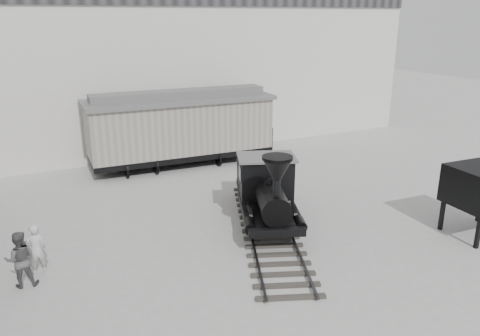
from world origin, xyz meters
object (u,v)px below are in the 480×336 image
boxcar (181,126)px  visitor_a (36,249)px  locomotive (267,194)px  visitor_b (20,259)px

boxcar → visitor_a: bearing=-129.6°
visitor_a → locomotive: bearing=173.6°
boxcar → visitor_a: boxcar is taller
locomotive → boxcar: (-0.33, 8.47, 0.88)m
boxcar → locomotive: bearing=-85.1°
locomotive → visitor_b: bearing=-154.3°
visitor_a → visitor_b: (-0.45, -0.56, 0.05)m
locomotive → boxcar: 8.52m
locomotive → visitor_a: size_ratio=5.68×
locomotive → visitor_a: (-8.03, -0.01, -0.38)m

